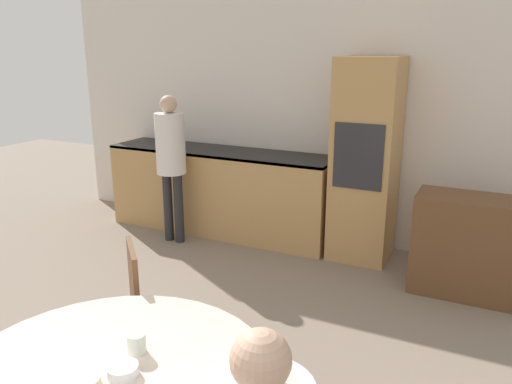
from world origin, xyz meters
TOP-DOWN VIEW (x-y plane):
  - wall_back at (0.00, 4.98)m, footprint 6.86×0.05m
  - kitchen_counter at (-1.30, 4.64)m, footprint 2.56×0.60m
  - oven_unit at (0.30, 4.64)m, footprint 0.56×0.59m
  - sideboard at (1.35, 4.23)m, footprint 0.99×0.45m
  - chair_far_left at (-0.46, 2.00)m, footprint 0.57×0.57m
  - person_standing at (-1.59, 4.15)m, footprint 0.30×0.30m
  - cup at (0.14, 1.45)m, footprint 0.08×0.08m
  - bowl_near at (0.19, 1.31)m, footprint 0.12×0.12m
  - bowl_centre at (0.10, 1.18)m, footprint 0.14×0.14m

SIDE VIEW (x-z plane):
  - sideboard at x=1.35m, z-range 0.00..0.85m
  - kitchen_counter at x=-1.30m, z-range 0.01..0.94m
  - chair_far_left at x=-0.46m, z-range 0.06..0.97m
  - bowl_centre at x=0.10m, z-range 0.75..0.79m
  - bowl_near at x=0.19m, z-range 0.75..0.79m
  - cup at x=0.14m, z-range 0.75..0.84m
  - person_standing at x=-1.59m, z-range 0.19..1.74m
  - oven_unit at x=0.30m, z-range 0.00..1.93m
  - wall_back at x=0.00m, z-range 0.00..2.60m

